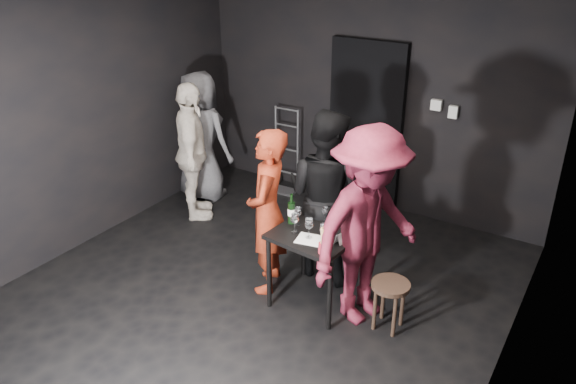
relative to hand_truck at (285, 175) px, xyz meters
The scene contains 26 objects.
floor 2.51m from the hand_truck, 64.93° to the right, with size 4.50×5.00×0.02m, color black.
ceiling 3.52m from the hand_truck, 64.93° to the right, with size 4.50×5.00×0.02m, color silver.
wall_back 1.57m from the hand_truck, 12.74° to the left, with size 4.50×0.04×2.70m, color black.
wall_left 2.80m from the hand_truck, 117.80° to the right, with size 0.04×5.00×2.70m, color black.
wall_right 4.17m from the hand_truck, 34.35° to the right, with size 0.04×5.00×2.70m, color black.
doorway 1.36m from the hand_truck, ahead, with size 0.95×0.10×2.10m, color black.
wallbox_upper 2.28m from the hand_truck, ahead, with size 0.12×0.06×0.12m, color #B7B7B2.
wallbox_lower 2.43m from the hand_truck, ahead, with size 0.10×0.06×0.14m, color #B7B7B2.
hand_truck is the anchor object (origin of this frame).
tasting_table 2.59m from the hand_truck, 51.34° to the right, with size 0.72×0.72×0.75m.
stool 3.09m from the hand_truck, 40.52° to the right, with size 0.34×0.34×0.47m.
server_red 2.39m from the hand_truck, 62.02° to the right, with size 0.66×0.43×1.81m, color maroon.
woman_black 2.20m from the hand_truck, 46.72° to the right, with size 0.99×0.54×2.04m, color black.
man_maroon 3.00m from the hand_truck, 43.36° to the right, with size 1.47×0.68×2.28m, color maroon.
bystander_cream 1.54m from the hand_truck, 112.85° to the right, with size 1.11×0.53×1.90m, color white.
bystander_grey 1.32m from the hand_truck, 136.05° to the right, with size 0.92×0.50×1.89m, color #5B5A5E.
tasting_mat 2.75m from the hand_truck, 52.48° to the right, with size 0.31×0.20×0.00m, color white.
wine_glass_a 2.62m from the hand_truck, 55.89° to the right, with size 0.08×0.08×0.21m, color white, non-canonical shape.
wine_glass_b 2.47m from the hand_truck, 55.02° to the right, with size 0.07×0.07×0.19m, color white, non-canonical shape.
wine_glass_c 2.47m from the hand_truck, 48.84° to the right, with size 0.07×0.07×0.18m, color white, non-canonical shape.
wine_glass_d 2.73m from the hand_truck, 53.26° to the right, with size 0.08×0.08×0.22m, color white, non-canonical shape.
wine_glass_e 2.82m from the hand_truck, 50.80° to the right, with size 0.08×0.08×0.20m, color white, non-canonical shape.
wine_glass_f 2.71m from the hand_truck, 49.34° to the right, with size 0.07×0.07×0.18m, color white, non-canonical shape.
wine_bottle 2.45m from the hand_truck, 56.41° to the right, with size 0.07×0.07×0.30m.
breadstick_cup 2.99m from the hand_truck, 51.47° to the right, with size 0.08×0.08×0.26m.
reserved_card 2.82m from the hand_truck, 47.67° to the right, with size 0.08×0.13×0.10m, color white, non-canonical shape.
Camera 1 is at (2.68, -3.67, 3.27)m, focal length 35.00 mm.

